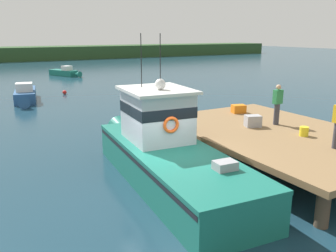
{
  "coord_description": "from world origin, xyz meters",
  "views": [
    {
      "loc": [
        -5.27,
        -9.28,
        4.79
      ],
      "look_at": [
        1.2,
        2.05,
        1.4
      ],
      "focal_mm": 38.18,
      "sensor_mm": 36.0,
      "label": 1
    }
  ],
  "objects": [
    {
      "name": "dock",
      "position": [
        4.8,
        0.0,
        1.07
      ],
      "size": [
        6.0,
        9.0,
        1.2
      ],
      "color": "#4C3D2D",
      "rests_on": "ground"
    },
    {
      "name": "bait_bucket",
      "position": [
        5.14,
        -0.95,
        1.37
      ],
      "size": [
        0.32,
        0.32,
        0.34
      ],
      "primitive_type": "cylinder",
      "color": "yellow",
      "rests_on": "dock"
    },
    {
      "name": "deckhand_by_the_boat",
      "position": [
        5.52,
        0.76,
        2.06
      ],
      "size": [
        0.36,
        0.22,
        1.63
      ],
      "color": "#383842",
      "rests_on": "dock"
    },
    {
      "name": "moored_boat_outer_mooring",
      "position": [
        -1.58,
        18.04,
        0.48
      ],
      "size": [
        2.14,
        5.57,
        1.39
      ],
      "color": "#285184",
      "rests_on": "ground"
    },
    {
      "name": "mooring_buoy_outer",
      "position": [
        1.66,
        19.79,
        0.17
      ],
      "size": [
        0.33,
        0.33,
        0.33
      ],
      "primitive_type": "sphere",
      "color": "red",
      "rests_on": "ground"
    },
    {
      "name": "moored_boat_off_the_point",
      "position": [
        4.98,
        32.72,
        0.41
      ],
      "size": [
        2.89,
        4.59,
        1.18
      ],
      "color": "#196B5B",
      "rests_on": "ground"
    },
    {
      "name": "crate_stack_near_edge",
      "position": [
        5.66,
        3.22,
        1.39
      ],
      "size": [
        0.7,
        0.58,
        0.37
      ],
      "primitive_type": "cube",
      "rotation": [
        0.0,
        0.0,
        -0.27
      ],
      "color": "orange",
      "rests_on": "dock"
    },
    {
      "name": "main_fishing_boat",
      "position": [
        0.25,
        0.61,
        1.01
      ],
      "size": [
        3.23,
        9.92,
        4.8
      ],
      "color": "#196B5B",
      "rests_on": "ground"
    },
    {
      "name": "mooring_buoy_inshore",
      "position": [
        10.1,
        7.29,
        0.23
      ],
      "size": [
        0.46,
        0.46,
        0.46
      ],
      "primitive_type": "sphere",
      "color": "#EA5B19",
      "rests_on": "ground"
    },
    {
      "name": "ground_plane",
      "position": [
        0.0,
        0.0,
        0.0
      ],
      "size": [
        200.0,
        200.0,
        0.0
      ],
      "primitive_type": "plane",
      "color": "#193847"
    },
    {
      "name": "crate_single_by_cleat",
      "position": [
        4.47,
        0.98,
        1.43
      ],
      "size": [
        0.72,
        0.62,
        0.45
      ],
      "primitive_type": "cube",
      "rotation": [
        0.0,
        0.0,
        -0.35
      ],
      "color": "#9E9EA3",
      "rests_on": "dock"
    }
  ]
}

